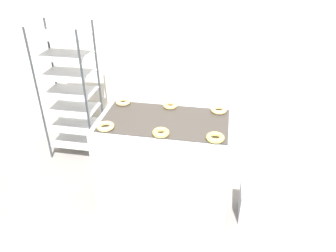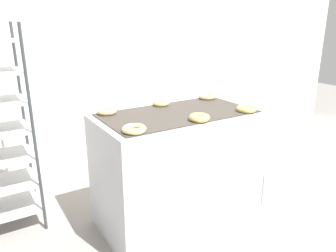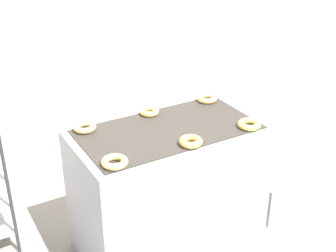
{
  "view_description": "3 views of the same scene",
  "coord_description": "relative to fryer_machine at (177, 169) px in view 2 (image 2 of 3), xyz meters",
  "views": [
    {
      "loc": [
        0.51,
        -2.03,
        2.52
      ],
      "look_at": [
        0.0,
        0.76,
        0.83
      ],
      "focal_mm": 35.0,
      "sensor_mm": 36.0,
      "label": 1
    },
    {
      "loc": [
        -1.37,
        -1.46,
        1.68
      ],
      "look_at": [
        0.0,
        0.76,
        0.83
      ],
      "focal_mm": 35.0,
      "sensor_mm": 36.0,
      "label": 2
    },
    {
      "loc": [
        -1.4,
        -1.81,
        2.41
      ],
      "look_at": [
        0.0,
        0.61,
        1.0
      ],
      "focal_mm": 50.0,
      "sensor_mm": 36.0,
      "label": 3
    }
  ],
  "objects": [
    {
      "name": "wall_back",
      "position": [
        -0.0,
        1.52,
        0.91
      ],
      "size": [
        8.0,
        0.05,
        2.8
      ],
      "color": "silver",
      "rests_on": "ground_plane"
    },
    {
      "name": "fryer_machine",
      "position": [
        0.0,
        0.0,
        0.0
      ],
      "size": [
        1.29,
        0.72,
        0.98
      ],
      "color": "#A8AAB2",
      "rests_on": "ground_plane"
    },
    {
      "name": "glaze_bin",
      "position": [
        0.98,
        -0.09,
        -0.33
      ],
      "size": [
        0.4,
        0.31,
        0.33
      ],
      "color": "#A8AAB2",
      "rests_on": "ground_plane"
    },
    {
      "name": "donut_near_left",
      "position": [
        -0.5,
        -0.25,
        0.51
      ],
      "size": [
        0.16,
        0.16,
        0.04
      ],
      "primitive_type": "torus",
      "color": "#DEB96F",
      "rests_on": "fryer_machine"
    },
    {
      "name": "donut_near_center",
      "position": [
        0.01,
        -0.26,
        0.51
      ],
      "size": [
        0.15,
        0.15,
        0.05
      ],
      "primitive_type": "torus",
      "color": "#E5B15B",
      "rests_on": "fryer_machine"
    },
    {
      "name": "donut_near_right",
      "position": [
        0.48,
        -0.26,
        0.51
      ],
      "size": [
        0.16,
        0.16,
        0.04
      ],
      "primitive_type": "torus",
      "color": "#D6BE5D",
      "rests_on": "fryer_machine"
    },
    {
      "name": "donut_far_left",
      "position": [
        -0.49,
        0.26,
        0.51
      ],
      "size": [
        0.15,
        0.15,
        0.04
      ],
      "primitive_type": "torus",
      "color": "#E9B56F",
      "rests_on": "fryer_machine"
    },
    {
      "name": "donut_far_center",
      "position": [
        -0.0,
        0.27,
        0.51
      ],
      "size": [
        0.14,
        0.14,
        0.04
      ],
      "primitive_type": "torus",
      "color": "#E9BD64",
      "rests_on": "fryer_machine"
    },
    {
      "name": "donut_far_right",
      "position": [
        0.49,
        0.26,
        0.51
      ],
      "size": [
        0.16,
        0.16,
        0.04
      ],
      "primitive_type": "torus",
      "color": "#E6B871",
      "rests_on": "fryer_machine"
    }
  ]
}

